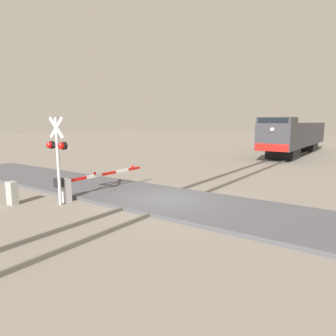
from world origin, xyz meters
TOP-DOWN VIEW (x-y plane):
  - ground_plane at (0.00, 0.00)m, footprint 160.00×160.00m
  - rail_track_left at (-0.72, 0.00)m, footprint 0.08×80.00m
  - rail_track_right at (0.72, 0.00)m, footprint 0.08×80.00m
  - road_surface at (0.00, 0.00)m, footprint 36.00×4.46m
  - locomotive at (0.00, 24.75)m, footprint 3.07×18.40m
  - crossing_signal at (-3.58, -3.18)m, footprint 1.18×0.33m
  - crossing_gate at (-3.76, -1.97)m, footprint 0.36×5.70m
  - utility_cabinet at (-5.35, -4.36)m, footprint 0.48×0.32m

SIDE VIEW (x-z plane):
  - ground_plane at x=0.00m, z-range 0.00..0.00m
  - rail_track_left at x=-0.72m, z-range 0.00..0.15m
  - rail_track_right at x=0.72m, z-range 0.00..0.15m
  - road_surface at x=0.00m, z-range 0.00..0.16m
  - utility_cabinet at x=-5.35m, z-range 0.00..1.04m
  - crossing_gate at x=-3.76m, z-range 0.14..1.32m
  - locomotive at x=0.00m, z-range 0.11..4.16m
  - crossing_signal at x=-3.58m, z-range 0.45..4.32m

